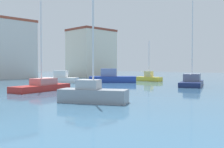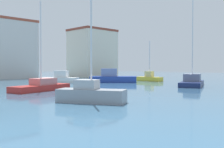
# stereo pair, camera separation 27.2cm
# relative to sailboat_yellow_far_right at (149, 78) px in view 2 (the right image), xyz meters

# --- Properties ---
(water) EXTENTS (160.00, 160.00, 0.00)m
(water) POSITION_rel_sailboat_yellow_far_right_xyz_m (-18.49, -2.26, -0.56)
(water) COLOR #38607F
(water) RESTS_ON ground
(sailboat_yellow_far_right) EXTENTS (1.58, 4.46, 6.58)m
(sailboat_yellow_far_right) POSITION_rel_sailboat_yellow_far_right_xyz_m (0.00, 0.00, 0.00)
(sailboat_yellow_far_right) COLOR gold
(sailboat_yellow_far_right) RESTS_ON water
(motorboat_white_outer_mooring) EXTENTS (4.30, 5.82, 1.82)m
(motorboat_white_outer_mooring) POSITION_rel_sailboat_yellow_far_right_xyz_m (-12.74, 6.97, 0.02)
(motorboat_white_outer_mooring) COLOR white
(motorboat_white_outer_mooring) RESTS_ON water
(sailboat_grey_behind_lamppost) EXTENTS (3.57, 4.78, 7.49)m
(sailboat_grey_behind_lamppost) POSITION_rel_sailboat_yellow_far_right_xyz_m (-22.80, -12.34, 0.05)
(sailboat_grey_behind_lamppost) COLOR gray
(sailboat_grey_behind_lamppost) RESTS_ON water
(sailboat_navy_near_pier) EXTENTS (7.83, 5.14, 10.62)m
(sailboat_navy_near_pier) POSITION_rel_sailboat_yellow_far_right_xyz_m (-4.32, -9.90, 0.01)
(sailboat_navy_near_pier) COLOR #19234C
(sailboat_navy_near_pier) RESTS_ON water
(sailboat_red_center_channel) EXTENTS (6.80, 3.53, 8.86)m
(sailboat_red_center_channel) POSITION_rel_sailboat_yellow_far_right_xyz_m (-20.97, -2.50, -0.06)
(sailboat_red_center_channel) COLOR #B22823
(sailboat_red_center_channel) RESTS_ON water
(motorboat_blue_far_left) EXTENTS (6.30, 6.59, 2.11)m
(motorboat_blue_far_left) POSITION_rel_sailboat_yellow_far_right_xyz_m (-6.80, 1.80, 0.12)
(motorboat_blue_far_left) COLOR #233D93
(motorboat_blue_far_left) RESTS_ON water
(harbor_office) EXTENTS (12.63, 5.92, 11.82)m
(harbor_office) POSITION_rel_sailboat_yellow_far_right_xyz_m (-13.86, 25.33, 5.36)
(harbor_office) COLOR beige
(harbor_office) RESTS_ON ground
(waterfront_apartments) EXTENTS (9.65, 8.25, 11.24)m
(waterfront_apartments) POSITION_rel_sailboat_yellow_far_right_xyz_m (5.99, 21.62, 5.07)
(waterfront_apartments) COLOR beige
(waterfront_apartments) RESTS_ON ground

